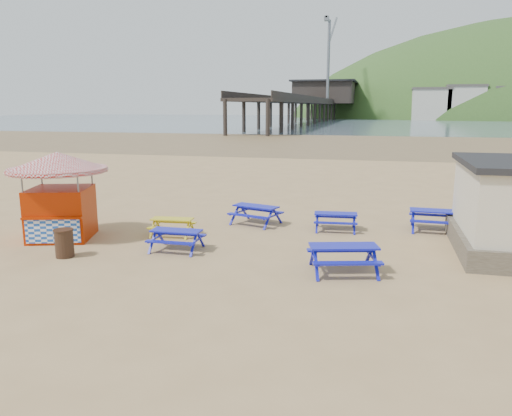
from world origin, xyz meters
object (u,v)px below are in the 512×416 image
(ice_cream_kiosk, at_px, (59,184))
(picnic_table_yellow, at_px, (172,227))
(picnic_table_blue_a, at_px, (256,215))
(picnic_table_blue_b, at_px, (336,222))
(litter_bin, at_px, (64,243))

(ice_cream_kiosk, bearing_deg, picnic_table_yellow, 2.14)
(picnic_table_blue_a, bearing_deg, picnic_table_blue_b, 12.92)
(litter_bin, bearing_deg, picnic_table_yellow, 56.51)
(picnic_table_blue_a, xyz_separation_m, litter_bin, (-4.99, -6.08, 0.08))
(picnic_table_blue_a, relative_size, litter_bin, 2.42)
(picnic_table_blue_a, height_order, ice_cream_kiosk, ice_cream_kiosk)
(picnic_table_blue_b, height_order, picnic_table_yellow, picnic_table_blue_b)
(picnic_table_blue_b, height_order, litter_bin, litter_bin)
(ice_cream_kiosk, distance_m, litter_bin, 3.05)
(picnic_table_blue_b, xyz_separation_m, ice_cream_kiosk, (-9.89, -3.72, 1.70))
(picnic_table_blue_b, xyz_separation_m, picnic_table_yellow, (-6.04, -2.33, -0.02))
(picnic_table_blue_a, bearing_deg, ice_cream_kiosk, -131.41)
(picnic_table_yellow, xyz_separation_m, litter_bin, (-2.31, -3.50, 0.14))
(ice_cream_kiosk, xyz_separation_m, litter_bin, (1.54, -2.11, -1.57))
(picnic_table_blue_b, bearing_deg, litter_bin, -150.12)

